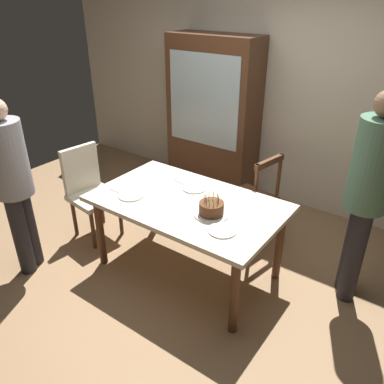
# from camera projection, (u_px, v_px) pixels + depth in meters

# --- Properties ---
(ground) EXTENTS (6.40, 6.40, 0.00)m
(ground) POSITION_uv_depth(u_px,v_px,m) (188.00, 269.00, 3.63)
(ground) COLOR #93704C
(back_wall) EXTENTS (6.40, 0.10, 2.60)m
(back_wall) POSITION_uv_depth(u_px,v_px,m) (284.00, 92.00, 4.35)
(back_wall) COLOR beige
(back_wall) RESTS_ON ground
(dining_table) EXTENTS (1.63, 0.98, 0.74)m
(dining_table) POSITION_uv_depth(u_px,v_px,m) (187.00, 209.00, 3.33)
(dining_table) COLOR beige
(dining_table) RESTS_ON ground
(birthday_cake) EXTENTS (0.28, 0.28, 0.18)m
(birthday_cake) POSITION_uv_depth(u_px,v_px,m) (211.00, 209.00, 3.06)
(birthday_cake) COLOR silver
(birthday_cake) RESTS_ON dining_table
(plate_near_celebrant) EXTENTS (0.22, 0.22, 0.01)m
(plate_near_celebrant) POSITION_uv_depth(u_px,v_px,m) (131.00, 196.00, 3.36)
(plate_near_celebrant) COLOR white
(plate_near_celebrant) RESTS_ON dining_table
(plate_far_side) EXTENTS (0.22, 0.22, 0.01)m
(plate_far_side) POSITION_uv_depth(u_px,v_px,m) (194.00, 188.00, 3.49)
(plate_far_side) COLOR white
(plate_far_side) RESTS_ON dining_table
(plate_near_guest) EXTENTS (0.22, 0.22, 0.01)m
(plate_near_guest) POSITION_uv_depth(u_px,v_px,m) (222.00, 230.00, 2.88)
(plate_near_guest) COLOR white
(plate_near_guest) RESTS_ON dining_table
(fork_near_celebrant) EXTENTS (0.18, 0.02, 0.01)m
(fork_near_celebrant) POSITION_uv_depth(u_px,v_px,m) (117.00, 191.00, 3.43)
(fork_near_celebrant) COLOR silver
(fork_near_celebrant) RESTS_ON dining_table
(fork_far_side) EXTENTS (0.18, 0.04, 0.01)m
(fork_far_side) POSITION_uv_depth(u_px,v_px,m) (182.00, 183.00, 3.58)
(fork_far_side) COLOR silver
(fork_far_side) RESTS_ON dining_table
(chair_spindle_back) EXTENTS (0.52, 0.52, 0.95)m
(chair_spindle_back) POSITION_uv_depth(u_px,v_px,m) (252.00, 199.00, 3.88)
(chair_spindle_back) COLOR #56331E
(chair_spindle_back) RESTS_ON ground
(chair_upholstered) EXTENTS (0.50, 0.49, 0.95)m
(chair_upholstered) POSITION_uv_depth(u_px,v_px,m) (89.00, 187.00, 3.95)
(chair_upholstered) COLOR beige
(chair_upholstered) RESTS_ON ground
(person_celebrant) EXTENTS (0.32, 0.32, 1.60)m
(person_celebrant) POSITION_uv_depth(u_px,v_px,m) (12.00, 180.00, 3.25)
(person_celebrant) COLOR #262328
(person_celebrant) RESTS_ON ground
(person_guest) EXTENTS (0.32, 0.32, 1.75)m
(person_guest) POSITION_uv_depth(u_px,v_px,m) (368.00, 190.00, 2.89)
(person_guest) COLOR #262328
(person_guest) RESTS_ON ground
(china_cabinet) EXTENTS (1.10, 0.45, 1.90)m
(china_cabinet) POSITION_uv_depth(u_px,v_px,m) (213.00, 117.00, 4.70)
(china_cabinet) COLOR #56331E
(china_cabinet) RESTS_ON ground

